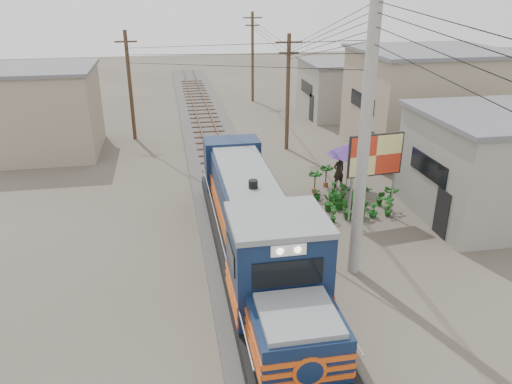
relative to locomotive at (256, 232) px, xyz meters
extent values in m
plane|color=#473F35|center=(0.00, -0.05, -1.62)|extent=(120.00, 120.00, 0.00)
cube|color=#595651|center=(0.00, 9.95, -1.54)|extent=(3.60, 70.00, 0.16)
cube|color=#51331E|center=(-0.54, 9.95, -1.36)|extent=(0.08, 70.00, 0.12)
cube|color=#51331E|center=(0.54, 9.95, -1.36)|extent=(0.08, 70.00, 0.12)
cube|color=black|center=(0.00, 0.05, -0.89)|extent=(2.68, 14.78, 0.51)
cube|color=black|center=(0.00, -4.57, -1.17)|extent=(2.03, 2.96, 0.60)
cube|color=black|center=(0.00, 4.67, -1.17)|extent=(2.03, 2.96, 0.60)
cube|color=#101E3A|center=(0.00, -5.68, -0.10)|extent=(2.20, 2.22, 1.39)
cube|color=#101E3A|center=(0.00, -3.37, 0.64)|extent=(2.63, 2.40, 2.86)
cube|color=slate|center=(0.00, -3.37, 2.11)|extent=(2.68, 2.52, 0.17)
cube|color=black|center=(0.00, -4.58, 1.14)|extent=(1.88, 0.06, 0.74)
cube|color=white|center=(0.00, -4.59, 1.84)|extent=(0.92, 0.06, 0.32)
cube|color=#101E3A|center=(0.00, 2.36, 0.27)|extent=(2.09, 9.06, 2.13)
cube|color=slate|center=(0.00, 2.36, 1.38)|extent=(1.88, 9.06, 0.17)
cube|color=#D64E14|center=(0.00, 0.05, -0.38)|extent=(2.72, 14.78, 0.13)
cube|color=#D64E14|center=(0.00, 0.05, -0.10)|extent=(2.72, 14.78, 0.13)
cube|color=#D64E14|center=(0.00, 0.05, 0.17)|extent=(2.72, 14.78, 0.13)
cylinder|color=#9E9B93|center=(3.50, -0.55, 3.38)|extent=(0.40, 0.40, 10.00)
cylinder|color=#4C3826|center=(4.50, 13.95, 1.88)|extent=(0.24, 0.24, 7.00)
cube|color=#4C3826|center=(4.50, 13.95, 4.88)|extent=(1.60, 0.10, 0.10)
cube|color=#4C3826|center=(4.50, 13.95, 4.28)|extent=(1.20, 0.10, 0.10)
cylinder|color=#4C3826|center=(4.80, 27.95, 2.13)|extent=(0.24, 0.24, 7.50)
cube|color=#4C3826|center=(4.80, 27.95, 5.38)|extent=(1.60, 0.10, 0.10)
cube|color=#4C3826|center=(4.80, 27.95, 4.78)|extent=(1.20, 0.10, 0.10)
cylinder|color=#4C3826|center=(-5.00, 17.95, 1.88)|extent=(0.24, 0.24, 7.00)
cube|color=#4C3826|center=(-5.00, 17.95, 4.88)|extent=(1.60, 0.10, 0.10)
cube|color=#4C3826|center=(-5.00, 17.95, 4.28)|extent=(1.20, 0.10, 0.10)
cube|color=gray|center=(11.50, 2.95, 0.63)|extent=(7.00, 6.00, 4.50)
cube|color=black|center=(7.98, 2.95, 0.85)|extent=(0.05, 3.00, 0.90)
cube|color=gray|center=(12.50, 11.95, 1.38)|extent=(8.00, 7.00, 6.00)
cube|color=slate|center=(12.50, 11.95, 4.48)|extent=(8.40, 7.35, 0.20)
cube|color=black|center=(8.48, 11.95, 1.68)|extent=(0.05, 3.50, 0.90)
cube|color=gray|center=(11.00, 21.95, 0.38)|extent=(6.00, 6.00, 4.00)
cube|color=slate|center=(11.00, 21.95, 2.48)|extent=(6.30, 6.30, 0.20)
cube|color=black|center=(7.98, 21.95, 0.58)|extent=(0.05, 3.00, 0.90)
cube|color=gray|center=(-10.00, 15.95, 0.88)|extent=(6.00, 6.00, 5.00)
cube|color=slate|center=(-10.00, 15.95, 3.48)|extent=(6.30, 6.30, 0.20)
cylinder|color=#99999E|center=(4.75, 3.35, -0.19)|extent=(0.10, 0.10, 2.86)
cylinder|color=#99999E|center=(6.80, 3.60, -0.19)|extent=(0.10, 0.10, 2.86)
cube|color=black|center=(5.77, 3.47, 1.35)|extent=(2.52, 0.42, 1.83)
cube|color=red|center=(5.77, 3.44, 1.35)|extent=(2.40, 0.37, 1.72)
cylinder|color=black|center=(5.90, 6.88, -1.57)|extent=(0.44, 0.44, 0.10)
cylinder|color=#99999E|center=(5.90, 6.88, -0.53)|extent=(0.05, 0.05, 2.19)
cone|color=#3E2164|center=(5.90, 6.88, 0.52)|extent=(2.86, 2.86, 0.55)
imported|color=black|center=(5.60, 7.27, -0.75)|extent=(0.72, 0.57, 1.75)
imported|color=#175016|center=(4.06, 3.42, -1.20)|extent=(0.53, 0.52, 0.84)
imported|color=#175016|center=(4.73, 3.56, -1.16)|extent=(0.55, 0.47, 0.92)
imported|color=#175016|center=(5.32, 3.63, -1.06)|extent=(1.35, 1.35, 1.13)
imported|color=#175016|center=(5.97, 3.58, -1.27)|extent=(0.53, 0.53, 0.71)
imported|color=#175016|center=(6.65, 3.57, -1.12)|extent=(0.59, 0.46, 1.00)
imported|color=#175016|center=(4.17, 4.53, -1.18)|extent=(0.63, 0.62, 0.89)
imported|color=#175016|center=(4.75, 4.76, -1.14)|extent=(1.15, 1.15, 0.97)
imported|color=#175016|center=(5.39, 4.63, -1.30)|extent=(0.44, 0.44, 0.64)
imported|color=#175016|center=(5.98, 4.58, -1.06)|extent=(0.62, 0.44, 1.13)
imported|color=#175016|center=(6.81, 4.73, -1.26)|extent=(0.52, 0.52, 0.74)
imported|color=#175016|center=(4.08, 5.86, -1.32)|extent=(0.72, 0.74, 0.62)
imported|color=#175016|center=(4.82, 5.60, -1.09)|extent=(0.84, 0.84, 1.08)
imported|color=#175016|center=(5.36, 5.87, -1.23)|extent=(0.50, 0.46, 0.79)
camera|label=1|loc=(-2.79, -15.31, 8.07)|focal=35.00mm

